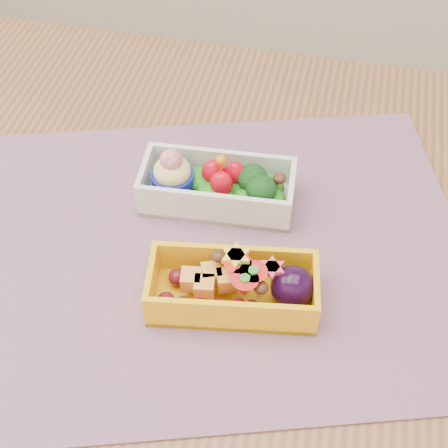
% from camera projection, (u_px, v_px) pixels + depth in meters
% --- Properties ---
extents(table, '(1.20, 0.80, 0.75)m').
position_uv_depth(table, '(209.00, 304.00, 0.78)').
color(table, brown).
rests_on(table, ground).
extents(placemat, '(0.65, 0.57, 0.00)m').
position_uv_depth(placemat, '(216.00, 249.00, 0.71)').
color(placemat, gray).
rests_on(placemat, table).
extents(bento_white, '(0.18, 0.09, 0.07)m').
position_uv_depth(bento_white, '(217.00, 186.00, 0.73)').
color(bento_white, silver).
rests_on(bento_white, placemat).
extents(bento_yellow, '(0.18, 0.10, 0.06)m').
position_uv_depth(bento_yellow, '(237.00, 287.00, 0.64)').
color(bento_yellow, yellow).
rests_on(bento_yellow, placemat).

